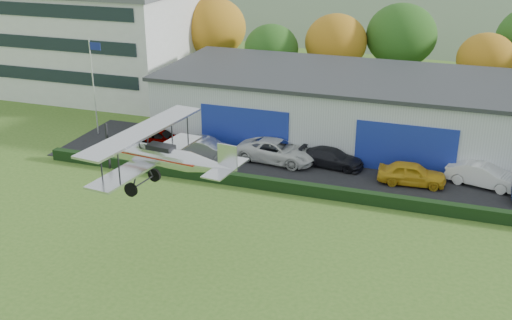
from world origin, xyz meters
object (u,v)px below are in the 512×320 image
(car_1, at_px, (206,149))
(car_5, at_px, (483,175))
(biplane, at_px, (163,155))
(car_2, at_px, (277,151))
(car_0, at_px, (160,137))
(car_4, at_px, (412,174))
(office_block, at_px, (96,37))
(car_3, at_px, (332,158))
(flagpole, at_px, (94,78))
(hangar, at_px, (415,113))

(car_1, xyz_separation_m, car_5, (19.59, 1.54, 0.01))
(biplane, bearing_deg, car_2, 91.89)
(car_0, relative_size, car_4, 0.89)
(office_block, xyz_separation_m, car_1, (18.72, -15.17, -4.39))
(car_4, bearing_deg, biplane, 138.13)
(car_1, distance_m, car_2, 5.34)
(car_1, relative_size, car_3, 1.02)
(car_2, bearing_deg, flagpole, 92.74)
(car_3, distance_m, biplane, 17.21)
(hangar, xyz_separation_m, car_1, (-14.28, -8.15, -1.83))
(car_2, relative_size, biplane, 0.67)
(office_block, bearing_deg, car_3, -25.98)
(car_5, distance_m, biplane, 22.66)
(hangar, height_order, car_0, hangar)
(car_2, distance_m, car_3, 4.05)
(car_4, xyz_separation_m, car_5, (4.56, 1.28, 0.02))
(flagpole, bearing_deg, car_0, -7.70)
(flagpole, bearing_deg, car_4, -4.26)
(office_block, xyz_separation_m, car_2, (23.93, -13.97, -4.35))
(car_4, bearing_deg, car_0, 83.24)
(flagpole, relative_size, car_1, 1.70)
(hangar, bearing_deg, car_0, -160.07)
(car_4, bearing_deg, car_3, 73.90)
(car_2, relative_size, car_4, 1.30)
(office_block, bearing_deg, car_4, -23.83)
(car_2, height_order, biplane, biplane)
(car_0, height_order, biplane, biplane)
(office_block, relative_size, flagpole, 2.57)
(car_0, xyz_separation_m, biplane, (8.34, -15.25, 5.31))
(car_2, bearing_deg, car_1, 109.24)
(biplane, bearing_deg, flagpole, 138.98)
(car_1, distance_m, car_3, 9.37)
(car_0, height_order, car_1, car_1)
(car_0, distance_m, car_1, 4.69)
(car_0, bearing_deg, office_block, 40.04)
(car_1, bearing_deg, office_block, 50.05)
(office_block, height_order, car_1, office_block)
(car_0, bearing_deg, car_4, -98.96)
(car_2, distance_m, car_4, 9.87)
(car_2, bearing_deg, office_block, 65.98)
(hangar, bearing_deg, car_2, -142.54)
(hangar, relative_size, car_2, 6.91)
(car_3, bearing_deg, hangar, -30.51)
(car_1, height_order, car_5, car_5)
(hangar, bearing_deg, biplane, -115.30)
(office_block, relative_size, car_3, 4.44)
(car_5, height_order, biplane, biplane)
(car_4, bearing_deg, office_block, 62.58)
(car_2, xyz_separation_m, biplane, (-1.35, -15.10, 5.18))
(office_block, bearing_deg, car_2, -30.28)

